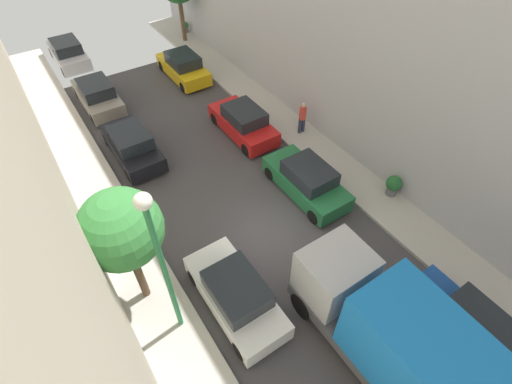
# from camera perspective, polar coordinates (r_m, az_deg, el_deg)

# --- Properties ---
(ground) EXTENTS (32.00, 32.00, 0.00)m
(ground) POSITION_cam_1_polar(r_m,az_deg,el_deg) (15.43, 2.00, -6.40)
(ground) COLOR #423F42
(sidewalk_left) EXTENTS (2.00, 44.00, 0.15)m
(sidewalk_left) POSITION_cam_1_polar(r_m,az_deg,el_deg) (14.31, -15.20, -14.83)
(sidewalk_left) COLOR #B7B2A8
(sidewalk_left) RESTS_ON ground
(sidewalk_right) EXTENTS (2.00, 44.00, 0.15)m
(sidewalk_right) POSITION_cam_1_polar(r_m,az_deg,el_deg) (17.83, 15.28, 1.05)
(sidewalk_right) COLOR #B7B2A8
(sidewalk_right) RESTS_ON ground
(parked_car_left_2) EXTENTS (1.78, 4.20, 1.57)m
(parked_car_left_2) POSITION_cam_1_polar(r_m,az_deg,el_deg) (13.15, -3.03, -15.06)
(parked_car_left_2) COLOR white
(parked_car_left_2) RESTS_ON ground
(parked_car_left_3) EXTENTS (1.78, 4.20, 1.57)m
(parked_car_left_3) POSITION_cam_1_polar(r_m,az_deg,el_deg) (19.21, -18.03, 6.67)
(parked_car_left_3) COLOR black
(parked_car_left_3) RESTS_ON ground
(parked_car_left_4) EXTENTS (1.78, 4.20, 1.57)m
(parked_car_left_4) POSITION_cam_1_polar(r_m,az_deg,el_deg) (23.56, -22.60, 13.18)
(parked_car_left_4) COLOR gray
(parked_car_left_4) RESTS_ON ground
(parked_car_left_5) EXTENTS (1.78, 4.20, 1.57)m
(parked_car_left_5) POSITION_cam_1_polar(r_m,az_deg,el_deg) (28.96, -26.26, 18.11)
(parked_car_left_5) COLOR silver
(parked_car_left_5) RESTS_ON ground
(parked_car_right_1) EXTENTS (1.78, 4.20, 1.57)m
(parked_car_right_1) POSITION_cam_1_polar(r_m,az_deg,el_deg) (14.23, 29.20, -17.52)
(parked_car_right_1) COLOR #194799
(parked_car_right_1) RESTS_ON ground
(parked_car_right_2) EXTENTS (1.78, 4.20, 1.57)m
(parked_car_right_2) POSITION_cam_1_polar(r_m,az_deg,el_deg) (16.62, 7.59, 1.70)
(parked_car_right_2) COLOR #1E6638
(parked_car_right_2) RESTS_ON ground
(parked_car_right_3) EXTENTS (1.78, 4.20, 1.57)m
(parked_car_right_3) POSITION_cam_1_polar(r_m,az_deg,el_deg) (19.76, -1.90, 10.37)
(parked_car_right_3) COLOR red
(parked_car_right_3) RESTS_ON ground
(parked_car_right_4) EXTENTS (1.78, 4.20, 1.57)m
(parked_car_right_4) POSITION_cam_1_polar(r_m,az_deg,el_deg) (25.05, -10.82, 17.88)
(parked_car_right_4) COLOR gold
(parked_car_right_4) RESTS_ON ground
(delivery_truck) EXTENTS (2.26, 6.60, 3.38)m
(delivery_truck) POSITION_cam_1_polar(r_m,az_deg,el_deg) (11.95, 20.48, -20.23)
(delivery_truck) COLOR #4C4C51
(delivery_truck) RESTS_ON ground
(pedestrian) EXTENTS (0.40, 0.36, 1.72)m
(pedestrian) POSITION_cam_1_polar(r_m,az_deg,el_deg) (19.66, 6.96, 11.10)
(pedestrian) COLOR #2D334C
(pedestrian) RESTS_ON sidewalk_right
(street_tree_0) EXTENTS (2.46, 2.46, 4.81)m
(street_tree_0) POSITION_cam_1_polar(r_m,az_deg,el_deg) (11.52, -19.53, -5.37)
(street_tree_0) COLOR brown
(street_tree_0) RESTS_ON sidewalk_left
(potted_plant_2) EXTENTS (0.44, 0.44, 0.74)m
(potted_plant_2) POSITION_cam_1_polar(r_m,az_deg,el_deg) (30.93, -10.47, 23.16)
(potted_plant_2) COLOR slate
(potted_plant_2) RESTS_ON sidewalk_right
(potted_plant_3) EXTENTS (0.68, 0.68, 0.97)m
(potted_plant_3) POSITION_cam_1_polar(r_m,az_deg,el_deg) (17.35, 19.85, 1.01)
(potted_plant_3) COLOR slate
(potted_plant_3) RESTS_ON sidewalk_right
(lamp_post) EXTENTS (0.44, 0.44, 6.15)m
(lamp_post) POSITION_cam_1_polar(r_m,az_deg,el_deg) (10.16, -14.29, -8.82)
(lamp_post) COLOR #26723F
(lamp_post) RESTS_ON sidewalk_left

